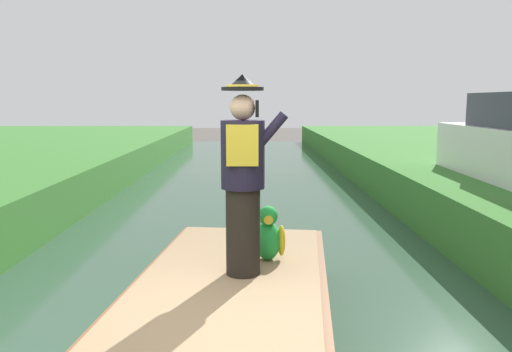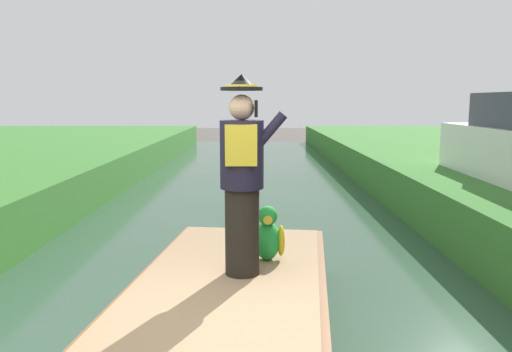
# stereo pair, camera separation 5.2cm
# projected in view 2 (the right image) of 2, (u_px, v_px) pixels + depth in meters

# --- Properties ---
(boat) EXTENTS (2.25, 4.37, 0.61)m
(boat) POSITION_uv_depth(u_px,v_px,m) (227.00, 315.00, 4.49)
(boat) COLOR brown
(boat) RESTS_ON canal_water
(person_pirate) EXTENTS (0.61, 0.42, 1.85)m
(person_pirate) POSITION_uv_depth(u_px,v_px,m) (243.00, 177.00, 4.55)
(person_pirate) COLOR black
(person_pirate) RESTS_ON boat
(parrot_plush) EXTENTS (0.36, 0.34, 0.57)m
(parrot_plush) POSITION_uv_depth(u_px,v_px,m) (268.00, 237.00, 5.06)
(parrot_plush) COLOR green
(parrot_plush) RESTS_ON boat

